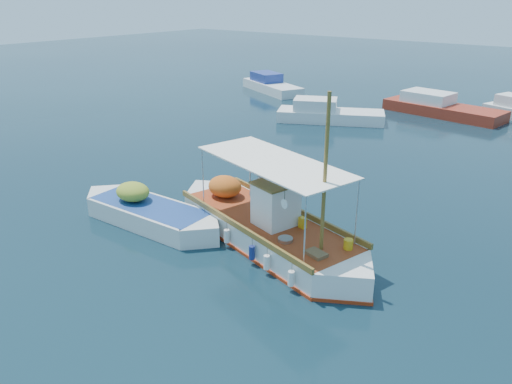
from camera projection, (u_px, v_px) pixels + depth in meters
The scene contains 6 objects.
ground at pixel (272, 241), 18.49m from camera, with size 160.00×160.00×0.00m, color black.
fishing_caique at pixel (266, 228), 18.32m from camera, with size 9.80×4.59×6.19m.
dinghy at pixel (149, 214), 19.87m from camera, with size 7.12×2.26×1.74m.
bg_boat_nw at pixel (327, 115), 35.31m from camera, with size 7.67×5.48×1.80m.
bg_boat_n at pixel (440, 108), 37.23m from camera, with size 8.96×4.01×1.80m.
bg_boat_far_w at pixel (271, 86), 45.95m from camera, with size 7.73×5.19×1.80m.
Camera 1 is at (9.67, -13.33, 8.63)m, focal length 35.00 mm.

